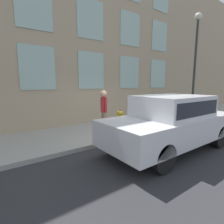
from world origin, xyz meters
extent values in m
plane|color=#2D2D30|center=(0.00, 0.00, 0.00)|extent=(80.00, 80.00, 0.00)
cube|color=#9E9B93|center=(1.48, 0.00, 0.07)|extent=(2.95, 60.00, 0.14)
cube|color=tan|center=(3.10, 0.00, 4.52)|extent=(0.30, 40.00, 9.04)
cube|color=#9EBCB2|center=(2.93, -4.95, 2.70)|extent=(0.03, 1.40, 1.75)
cube|color=#9EBCB2|center=(2.93, -2.47, 2.70)|extent=(0.03, 1.40, 1.75)
cube|color=#9EBCB2|center=(2.93, 0.00, 2.70)|extent=(0.03, 1.40, 1.75)
cube|color=#9EBCB2|center=(2.93, 2.47, 2.70)|extent=(0.03, 1.40, 1.75)
cube|color=#9EBCB2|center=(2.93, -4.95, 5.02)|extent=(0.03, 1.40, 1.75)
cube|color=#9EBCB2|center=(2.93, -2.47, 5.02)|extent=(0.03, 1.40, 1.75)
cube|color=#9EBCB2|center=(2.93, 0.00, 5.02)|extent=(0.03, 1.40, 1.75)
cube|color=#9EBCB2|center=(2.93, 2.47, 5.02)|extent=(0.03, 1.40, 1.75)
cylinder|color=gold|center=(0.69, -0.01, 0.16)|extent=(0.36, 0.36, 0.04)
cylinder|color=gold|center=(0.69, -0.01, 0.51)|extent=(0.27, 0.27, 0.74)
sphere|color=#A4891E|center=(0.69, -0.01, 0.88)|extent=(0.28, 0.28, 0.28)
cylinder|color=black|center=(0.69, -0.01, 0.96)|extent=(0.09, 0.09, 0.11)
cylinder|color=gold|center=(0.69, -0.19, 0.60)|extent=(0.09, 0.10, 0.09)
cylinder|color=gold|center=(0.69, 0.18, 0.60)|extent=(0.09, 0.10, 0.09)
cylinder|color=#998466|center=(0.99, 0.53, 0.54)|extent=(0.12, 0.12, 0.80)
cylinder|color=#998466|center=(1.15, 0.53, 0.54)|extent=(0.12, 0.12, 0.80)
cube|color=red|center=(1.07, 0.53, 1.24)|extent=(0.22, 0.15, 0.60)
cylinder|color=red|center=(0.92, 0.53, 1.26)|extent=(0.09, 0.09, 0.57)
cylinder|color=red|center=(1.23, 0.53, 1.26)|extent=(0.09, 0.09, 0.57)
sphere|color=tan|center=(1.07, 0.53, 1.68)|extent=(0.27, 0.27, 0.27)
cylinder|color=black|center=(-2.28, 1.10, 0.36)|extent=(0.24, 0.71, 0.71)
cylinder|color=black|center=(-0.65, 1.10, 0.36)|extent=(0.24, 0.71, 0.71)
cylinder|color=black|center=(-2.28, -1.76, 0.36)|extent=(0.24, 0.71, 0.71)
cylinder|color=black|center=(-0.65, -1.76, 0.36)|extent=(0.24, 0.71, 0.71)
cube|color=silver|center=(-1.47, -0.33, 0.71)|extent=(1.88, 4.61, 0.72)
cube|color=silver|center=(-1.47, -0.33, 1.39)|extent=(1.65, 2.21, 0.63)
cube|color=#1E232D|center=(-1.47, -0.33, 1.39)|extent=(1.66, 2.04, 0.40)
cylinder|color=#2D332D|center=(0.49, -4.96, 0.20)|extent=(0.26, 0.26, 0.12)
cylinder|color=#2D332D|center=(0.49, -4.96, 2.76)|extent=(0.12, 0.12, 5.25)
sphere|color=silver|center=(0.49, -4.96, 5.49)|extent=(0.36, 0.36, 0.36)
camera|label=1|loc=(-4.68, 4.31, 2.05)|focal=28.00mm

